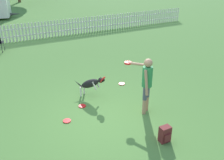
# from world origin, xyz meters

# --- Properties ---
(ground_plane) EXTENTS (240.00, 240.00, 0.00)m
(ground_plane) POSITION_xyz_m (0.00, 0.00, 0.00)
(ground_plane) COLOR #4C7A38
(handler_person) EXTENTS (0.50, 1.08, 1.64)m
(handler_person) POSITION_xyz_m (1.17, -0.24, 1.02)
(handler_person) COLOR tan
(handler_person) RESTS_ON ground_plane
(leaping_dog) EXTENTS (0.76, 1.02, 0.83)m
(leaping_dog) POSITION_xyz_m (0.14, 1.24, 0.49)
(leaping_dog) COLOR black
(leaping_dog) RESTS_ON ground_plane
(frisbee_near_handler) EXTENTS (0.22, 0.22, 0.02)m
(frisbee_near_handler) POSITION_xyz_m (1.48, 1.62, 0.01)
(frisbee_near_handler) COLOR red
(frisbee_near_handler) RESTS_ON ground_plane
(frisbee_near_dog) EXTENTS (0.22, 0.22, 0.02)m
(frisbee_near_dog) POSITION_xyz_m (-0.32, 0.86, 0.01)
(frisbee_near_dog) COLOR red
(frisbee_near_dog) RESTS_ON ground_plane
(frisbee_midfield) EXTENTS (0.22, 0.22, 0.02)m
(frisbee_midfield) POSITION_xyz_m (-0.98, 0.33, 0.01)
(frisbee_midfield) COLOR red
(frisbee_midfield) RESTS_ON ground_plane
(backpack_on_grass) EXTENTS (0.27, 0.22, 0.42)m
(backpack_on_grass) POSITION_xyz_m (0.85, -1.58, 0.21)
(backpack_on_grass) COLOR maroon
(backpack_on_grass) RESTS_ON ground_plane
(picket_fence) EXTENTS (20.73, 0.04, 0.93)m
(picket_fence) POSITION_xyz_m (0.00, 8.83, 0.47)
(picket_fence) COLOR silver
(picket_fence) RESTS_ON ground_plane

